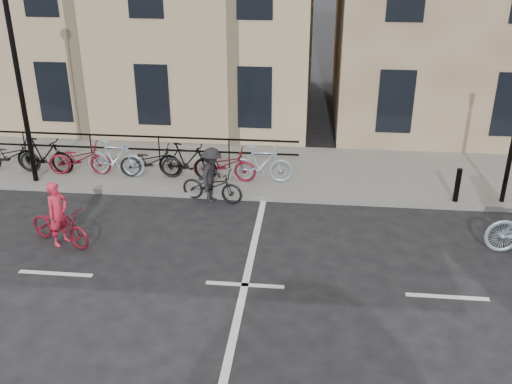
# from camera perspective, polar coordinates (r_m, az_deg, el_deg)

# --- Properties ---
(ground) EXTENTS (120.00, 120.00, 0.00)m
(ground) POSITION_cam_1_polar(r_m,az_deg,el_deg) (11.71, -1.12, -9.28)
(ground) COLOR black
(ground) RESTS_ON ground
(sidewalk) EXTENTS (46.00, 4.00, 0.15)m
(sidewalk) POSITION_cam_1_polar(r_m,az_deg,el_deg) (17.73, -11.62, 2.61)
(sidewalk) COLOR slate
(sidewalk) RESTS_ON ground
(lamp_post) EXTENTS (0.36, 0.36, 5.28)m
(lamp_post) POSITION_cam_1_polar(r_m,az_deg,el_deg) (16.35, -22.90, 11.91)
(lamp_post) COLOR black
(lamp_post) RESTS_ON sidewalk
(bollard_east) EXTENTS (0.14, 0.14, 0.90)m
(bollard_east) POSITION_cam_1_polar(r_m,az_deg,el_deg) (15.57, 19.50, 0.65)
(bollard_east) COLOR black
(bollard_east) RESTS_ON sidewalk
(parked_bikes) EXTENTS (9.35, 1.23, 1.05)m
(parked_bikes) POSITION_cam_1_polar(r_m,az_deg,el_deg) (16.63, -12.30, 3.20)
(parked_bikes) COLOR black
(parked_bikes) RESTS_ON sidewalk
(cyclist_pink) EXTENTS (1.80, 1.19, 1.51)m
(cyclist_pink) POSITION_cam_1_polar(r_m,az_deg,el_deg) (13.68, -19.06, -2.92)
(cyclist_pink) COLOR maroon
(cyclist_pink) RESTS_ON ground
(cyclist_dark) EXTENTS (1.76, 1.06, 1.49)m
(cyclist_dark) POSITION_cam_1_polar(r_m,az_deg,el_deg) (15.02, -4.43, 1.15)
(cyclist_dark) COLOR black
(cyclist_dark) RESTS_ON ground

